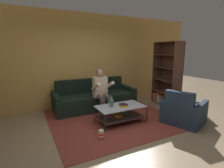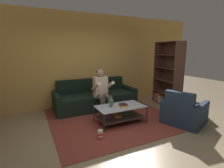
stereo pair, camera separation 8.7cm
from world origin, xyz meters
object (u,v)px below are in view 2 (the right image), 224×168
object	(u,v)px
coffee_table	(120,112)
book_stack	(123,105)
person_seated_center	(102,90)
bookshelf	(168,78)
vase	(111,102)
couch	(95,98)
armchair	(184,112)
popcorn_tub	(100,134)

from	to	relation	value
coffee_table	book_stack	distance (m)	0.20
person_seated_center	bookshelf	bearing A→B (deg)	-3.69
coffee_table	vase	size ratio (longest dim) A/B	4.86
person_seated_center	vase	size ratio (longest dim) A/B	5.17
couch	armchair	xyz separation A→B (m)	(1.52, -2.06, -0.01)
book_stack	bookshelf	distance (m)	2.23
person_seated_center	coffee_table	bearing A→B (deg)	-80.51
couch	bookshelf	distance (m)	2.43
bookshelf	popcorn_tub	bearing A→B (deg)	-157.43
couch	popcorn_tub	xyz separation A→B (m)	(-0.61, -1.88, -0.19)
coffee_table	popcorn_tub	xyz separation A→B (m)	(-0.74, -0.53, -0.18)
couch	book_stack	xyz separation A→B (m)	(0.18, -1.42, 0.17)
person_seated_center	popcorn_tub	xyz separation A→B (m)	(-0.61, -1.33, -0.58)
bookshelf	armchair	world-z (taller)	bookshelf
popcorn_tub	bookshelf	bearing A→B (deg)	22.57
vase	book_stack	world-z (taller)	vase
bookshelf	popcorn_tub	world-z (taller)	bookshelf
book_stack	armchair	distance (m)	1.49
bookshelf	armchair	size ratio (longest dim) A/B	1.78
vase	bookshelf	distance (m)	2.43
couch	coffee_table	xyz separation A→B (m)	(0.13, -1.35, -0.01)
coffee_table	couch	bearing A→B (deg)	95.68
armchair	popcorn_tub	bearing A→B (deg)	175.16
couch	book_stack	size ratio (longest dim) A/B	12.87
couch	coffee_table	distance (m)	1.36
bookshelf	person_seated_center	bearing A→B (deg)	176.31
person_seated_center	book_stack	distance (m)	0.91
coffee_table	book_stack	size ratio (longest dim) A/B	6.11
coffee_table	popcorn_tub	distance (m)	0.93
coffee_table	popcorn_tub	bearing A→B (deg)	-144.50
person_seated_center	bookshelf	distance (m)	2.27
person_seated_center	coffee_table	size ratio (longest dim) A/B	1.07
couch	book_stack	bearing A→B (deg)	-82.56
couch	person_seated_center	bearing A→B (deg)	-90.00
armchair	couch	bearing A→B (deg)	126.35
person_seated_center	vase	xyz separation A→B (m)	(-0.08, -0.75, -0.14)
coffee_table	vase	distance (m)	0.34
vase	bookshelf	world-z (taller)	bookshelf
couch	coffee_table	size ratio (longest dim) A/B	2.11
vase	book_stack	xyz separation A→B (m)	(0.26, -0.12, -0.08)
vase	couch	bearing A→B (deg)	86.69
coffee_table	person_seated_center	bearing A→B (deg)	99.49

